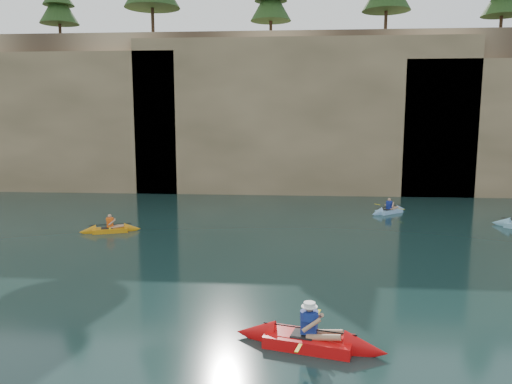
{
  "coord_description": "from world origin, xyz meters",
  "views": [
    {
      "loc": [
        1.58,
        -13.84,
        5.74
      ],
      "look_at": [
        0.18,
        3.66,
        3.0
      ],
      "focal_mm": 35.0,
      "sensor_mm": 36.0,
      "label": 1
    }
  ],
  "objects": [
    {
      "name": "kayaker_ltblue_mid",
      "position": [
        7.09,
        15.44,
        0.14
      ],
      "size": [
        2.66,
        2.38,
        1.1
      ],
      "rotation": [
        0.0,
        0.0,
        0.7
      ],
      "color": "#86B5E0",
      "rests_on": "ground"
    },
    {
      "name": "sea_cave_east",
      "position": [
        10.0,
        21.95,
        2.25
      ],
      "size": [
        5.0,
        1.0,
        4.5
      ],
      "primitive_type": "cube",
      "color": "black",
      "rests_on": "ground"
    },
    {
      "name": "ground",
      "position": [
        0.0,
        0.0,
        0.0
      ],
      "size": [
        160.0,
        160.0,
        0.0
      ],
      "primitive_type": "plane",
      "color": "black",
      "rests_on": "ground"
    },
    {
      "name": "cliff",
      "position": [
        0.0,
        30.0,
        6.0
      ],
      "size": [
        70.0,
        16.0,
        12.0
      ],
      "primitive_type": "cube",
      "color": "tan",
      "rests_on": "ground"
    },
    {
      "name": "sea_cave_west",
      "position": [
        -18.0,
        21.95,
        2.0
      ],
      "size": [
        4.5,
        1.0,
        4.0
      ],
      "primitive_type": "cube",
      "color": "black",
      "rests_on": "ground"
    },
    {
      "name": "cliff_slab_west",
      "position": [
        -20.0,
        22.6,
        5.28
      ],
      "size": [
        26.0,
        2.4,
        10.56
      ],
      "primitive_type": "cube",
      "color": "tan",
      "rests_on": "ground"
    },
    {
      "name": "kayaker_orange",
      "position": [
        -7.48,
        9.46,
        0.14
      ],
      "size": [
        2.99,
        2.12,
        1.12
      ],
      "rotation": [
        0.0,
        0.0,
        0.35
      ],
      "color": "orange",
      "rests_on": "ground"
    },
    {
      "name": "sea_cave_center",
      "position": [
        -4.0,
        21.95,
        1.6
      ],
      "size": [
        3.5,
        1.0,
        3.2
      ],
      "primitive_type": "cube",
      "color": "black",
      "rests_on": "ground"
    },
    {
      "name": "cliff_slab_center",
      "position": [
        2.0,
        22.6,
        5.7
      ],
      "size": [
        24.0,
        2.4,
        11.4
      ],
      "primitive_type": "cube",
      "color": "tan",
      "rests_on": "ground"
    },
    {
      "name": "main_kayaker",
      "position": [
        1.96,
        -2.09,
        0.19
      ],
      "size": [
        3.95,
        2.53,
        1.44
      ],
      "rotation": [
        0.0,
        0.0,
        -0.25
      ],
      "color": "red",
      "rests_on": "ground"
    }
  ]
}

